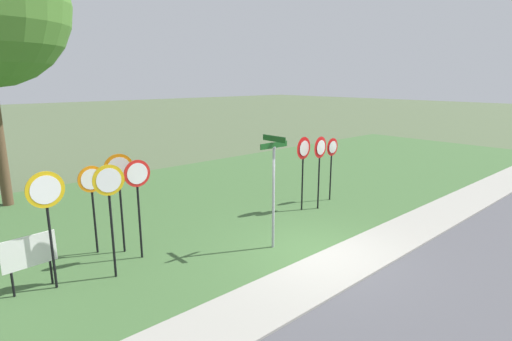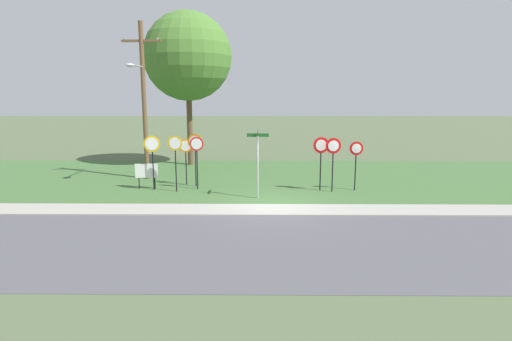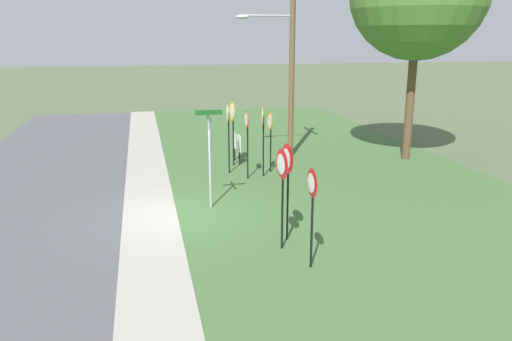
# 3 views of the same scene
# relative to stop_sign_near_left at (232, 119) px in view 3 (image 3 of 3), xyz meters

# --- Properties ---
(ground_plane) EXTENTS (160.00, 160.00, 0.00)m
(ground_plane) POSITION_rel_stop_sign_near_left_xyz_m (5.66, -2.72, -1.98)
(ground_plane) COLOR #4C5B3D
(road_asphalt) EXTENTS (44.00, 6.40, 0.01)m
(road_asphalt) POSITION_rel_stop_sign_near_left_xyz_m (5.66, -7.52, -1.97)
(road_asphalt) COLOR #4C4C51
(road_asphalt) RESTS_ON ground_plane
(sidewalk_strip) EXTENTS (44.00, 1.60, 0.06)m
(sidewalk_strip) POSITION_rel_stop_sign_near_left_xyz_m (5.66, -3.52, -1.95)
(sidewalk_strip) COLOR #99968C
(sidewalk_strip) RESTS_ON ground_plane
(grass_median) EXTENTS (44.00, 12.00, 0.04)m
(grass_median) POSITION_rel_stop_sign_near_left_xyz_m (5.66, 3.28, -1.96)
(grass_median) COLOR #3D6033
(grass_median) RESTS_ON ground_plane
(stop_sign_near_left) EXTENTS (0.78, 0.11, 2.64)m
(stop_sign_near_left) POSITION_rel_stop_sign_near_left_xyz_m (0.00, 0.00, 0.00)
(stop_sign_near_left) COLOR black
(stop_sign_near_left) RESTS_ON grass_median
(stop_sign_near_right) EXTENTS (0.75, 0.17, 2.66)m
(stop_sign_near_right) POSITION_rel_stop_sign_near_left_xyz_m (1.94, 0.80, 0.01)
(stop_sign_near_right) COLOR black
(stop_sign_near_right) RESTS_ON grass_median
(stop_sign_far_left) EXTENTS (0.68, 0.10, 2.58)m
(stop_sign_far_left) POSITION_rel_stop_sign_near_left_xyz_m (2.12, 0.16, -0.08)
(stop_sign_far_left) COLOR black
(stop_sign_far_left) RESTS_ON grass_median
(stop_sign_far_center) EXTENTS (0.70, 0.11, 2.68)m
(stop_sign_far_center) POSITION_rel_stop_sign_near_left_xyz_m (1.18, -0.39, 0.00)
(stop_sign_far_center) COLOR black
(stop_sign_far_center) RESTS_ON grass_median
(stop_sign_far_right) EXTENTS (0.69, 0.09, 2.36)m
(stop_sign_far_right) POSITION_rel_stop_sign_near_left_xyz_m (1.38, 1.23, -0.23)
(stop_sign_far_right) COLOR black
(stop_sign_far_right) RESTS_ON grass_median
(yield_sign_near_left) EXTENTS (0.77, 0.12, 2.59)m
(yield_sign_near_left) POSITION_rel_stop_sign_near_left_xyz_m (8.09, -0.05, 0.01)
(yield_sign_near_left) COLOR black
(yield_sign_near_left) RESTS_ON grass_median
(yield_sign_near_right) EXTENTS (0.75, 0.12, 2.58)m
(yield_sign_near_right) POSITION_rel_stop_sign_near_left_xyz_m (8.62, -0.34, -0.00)
(yield_sign_near_right) COLOR black
(yield_sign_near_right) RESTS_ON grass_median
(yield_sign_far_left) EXTENTS (0.66, 0.10, 2.38)m
(yield_sign_far_left) POSITION_rel_stop_sign_near_left_xyz_m (9.79, 0.03, -0.18)
(yield_sign_far_left) COLOR black
(yield_sign_far_left) RESTS_ON grass_median
(street_name_post) EXTENTS (0.96, 0.82, 3.07)m
(street_name_post) POSITION_rel_stop_sign_near_left_xyz_m (5.08, -1.63, -0.12)
(street_name_post) COLOR #9EA0A8
(street_name_post) RESTS_ON grass_median
(utility_pole) EXTENTS (2.10, 2.55, 8.36)m
(utility_pole) POSITION_rel_stop_sign_near_left_xyz_m (-1.06, 2.63, 2.59)
(utility_pole) COLOR brown
(utility_pole) RESTS_ON grass_median
(notice_board) EXTENTS (1.10, 0.11, 1.25)m
(notice_board) POSITION_rel_stop_sign_near_left_xyz_m (-0.40, 0.26, -1.10)
(notice_board) COLOR black
(notice_board) RESTS_ON grass_median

